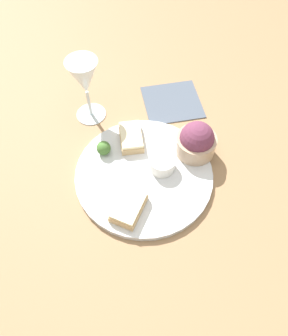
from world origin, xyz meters
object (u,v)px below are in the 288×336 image
object	(u,v)px
sauce_ramekin	(162,163)
cheese_toast_far	(131,137)
cheese_toast_near	(129,207)
salad_bowl	(196,141)
napkin	(172,102)
wine_glass	(85,80)

from	to	relation	value
sauce_ramekin	cheese_toast_far	distance (m)	0.11
cheese_toast_near	cheese_toast_far	xyz separation A→B (m)	(0.18, 0.04, 0.00)
salad_bowl	napkin	distance (m)	0.18
wine_glass	napkin	size ratio (longest dim) A/B	0.88
sauce_ramekin	cheese_toast_far	size ratio (longest dim) A/B	0.60
cheese_toast_near	wine_glass	bearing A→B (deg)	34.97
cheese_toast_near	napkin	distance (m)	0.34
napkin	wine_glass	bearing A→B (deg)	115.70
cheese_toast_near	napkin	world-z (taller)	cheese_toast_near
salad_bowl	cheese_toast_near	bearing A→B (deg)	150.23
wine_glass	cheese_toast_near	bearing A→B (deg)	-145.03
cheese_toast_near	cheese_toast_far	distance (m)	0.18
sauce_ramekin	cheese_toast_far	bearing A→B (deg)	56.96
salad_bowl	cheese_toast_near	distance (m)	0.22
cheese_toast_far	wine_glass	world-z (taller)	wine_glass
salad_bowl	sauce_ramekin	world-z (taller)	salad_bowl
salad_bowl	cheese_toast_far	xyz separation A→B (m)	(-0.01, 0.15, -0.02)
napkin	cheese_toast_near	bearing A→B (deg)	176.01
cheese_toast_near	wine_glass	size ratio (longest dim) A/B	0.53
cheese_toast_near	cheese_toast_far	world-z (taller)	same
cheese_toast_far	napkin	xyz separation A→B (m)	(0.16, -0.07, -0.02)
sauce_ramekin	cheese_toast_near	bearing A→B (deg)	160.01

